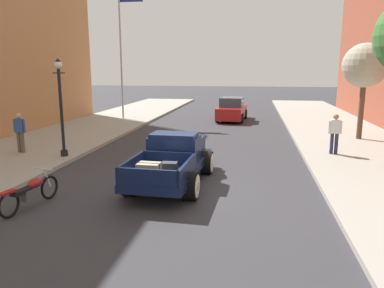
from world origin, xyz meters
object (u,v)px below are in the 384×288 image
(pedestrian_sidewalk_left, at_px, (20,130))
(flagpole, at_px, (123,37))
(hotrod_truck_navy, at_px, (174,159))
(pedestrian_sidewalk_right, at_px, (335,131))
(street_tree_second, at_px, (365,66))
(car_background_red, at_px, (232,110))
(motorcycle_parked, at_px, (30,192))
(street_lamp_near, at_px, (61,100))

(pedestrian_sidewalk_left, relative_size, flagpole, 0.18)
(hotrod_truck_navy, relative_size, flagpole, 0.55)
(hotrod_truck_navy, bearing_deg, pedestrian_sidewalk_right, 36.91)
(pedestrian_sidewalk_right, bearing_deg, hotrod_truck_navy, -143.09)
(pedestrian_sidewalk_right, xyz_separation_m, street_tree_second, (1.97, 3.80, 2.64))
(car_background_red, bearing_deg, motorcycle_parked, -103.14)
(pedestrian_sidewalk_left, bearing_deg, pedestrian_sidewalk_right, 8.30)
(motorcycle_parked, xyz_separation_m, pedestrian_sidewalk_left, (-3.88, 5.39, 0.64))
(street_tree_second, bearing_deg, street_lamp_near, -154.82)
(motorcycle_parked, distance_m, flagpole, 17.77)
(street_lamp_near, xyz_separation_m, street_tree_second, (12.74, 5.99, 1.34))
(pedestrian_sidewalk_left, distance_m, street_tree_second, 16.11)
(hotrod_truck_navy, relative_size, street_lamp_near, 1.30)
(motorcycle_parked, bearing_deg, car_background_red, 76.86)
(pedestrian_sidewalk_right, relative_size, street_tree_second, 0.35)
(hotrod_truck_navy, distance_m, car_background_red, 15.01)
(hotrod_truck_navy, bearing_deg, pedestrian_sidewalk_left, 160.75)
(hotrod_truck_navy, xyz_separation_m, street_tree_second, (7.76, 8.16, 2.97))
(pedestrian_sidewalk_left, bearing_deg, car_background_red, 57.20)
(pedestrian_sidewalk_right, height_order, street_lamp_near, street_lamp_near)
(car_background_red, bearing_deg, street_lamp_near, -114.93)
(car_background_red, relative_size, street_tree_second, 0.94)
(hotrod_truck_navy, relative_size, motorcycle_parked, 2.38)
(flagpole, bearing_deg, pedestrian_sidewalk_right, -37.45)
(car_background_red, xyz_separation_m, flagpole, (-7.41, -1.26, 5.00))
(hotrod_truck_navy, distance_m, street_tree_second, 11.64)
(street_tree_second, bearing_deg, car_background_red, 134.85)
(hotrod_truck_navy, height_order, street_lamp_near, street_lamp_near)
(motorcycle_parked, distance_m, street_lamp_near, 5.72)
(pedestrian_sidewalk_left, relative_size, street_tree_second, 0.35)
(street_lamp_near, bearing_deg, street_tree_second, 25.18)
(motorcycle_parked, bearing_deg, flagpole, 101.00)
(pedestrian_sidewalk_right, relative_size, street_lamp_near, 0.43)
(car_background_red, xyz_separation_m, street_tree_second, (6.79, -6.82, 2.96))
(car_background_red, bearing_deg, street_tree_second, -45.15)
(car_background_red, bearing_deg, hotrod_truck_navy, -93.72)
(street_tree_second, bearing_deg, pedestrian_sidewalk_left, -159.06)
(car_background_red, relative_size, street_lamp_near, 1.15)
(car_background_red, xyz_separation_m, pedestrian_sidewalk_left, (-8.06, -12.50, 0.32))
(motorcycle_parked, bearing_deg, pedestrian_sidewalk_left, 125.74)
(motorcycle_parked, relative_size, flagpole, 0.23)
(pedestrian_sidewalk_left, height_order, pedestrian_sidewalk_right, same)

